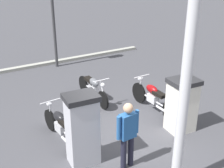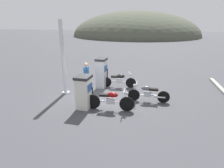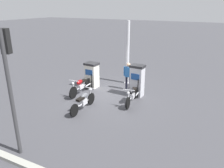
# 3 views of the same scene
# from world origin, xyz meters

# --- Properties ---
(ground_plane) EXTENTS (120.00, 120.00, 0.00)m
(ground_plane) POSITION_xyz_m (0.00, 0.00, 0.00)
(ground_plane) COLOR #424247
(fuel_pump_near) EXTENTS (0.70, 0.78, 1.50)m
(fuel_pump_near) POSITION_xyz_m (-0.53, -1.43, 0.76)
(fuel_pump_near) COLOR silver
(fuel_pump_near) RESTS_ON ground
(fuel_pump_far) EXTENTS (0.63, 0.75, 1.72)m
(fuel_pump_far) POSITION_xyz_m (-0.53, 1.43, 0.87)
(fuel_pump_far) COLOR silver
(fuel_pump_far) RESTS_ON ground
(motorcycle_near_pump) EXTENTS (2.17, 0.56, 0.97)m
(motorcycle_near_pump) POSITION_xyz_m (0.67, -1.39, 0.48)
(motorcycle_near_pump) COLOR black
(motorcycle_near_pump) RESTS_ON ground
(motorcycle_far_pump) EXTENTS (2.02, 0.56, 0.93)m
(motorcycle_far_pump) POSITION_xyz_m (0.48, 1.59, 0.44)
(motorcycle_far_pump) COLOR black
(motorcycle_far_pump) RESTS_ON ground
(motorcycle_extra) EXTENTS (2.00, 0.56, 0.93)m
(motorcycle_extra) POSITION_xyz_m (2.22, -0.12, 0.45)
(motorcycle_extra) COLOR black
(motorcycle_extra) RESTS_ON ground
(attendant_person) EXTENTS (0.23, 0.58, 1.60)m
(attendant_person) POSITION_xyz_m (-1.16, 0.64, 0.91)
(attendant_person) COLOR #1E1E2D
(attendant_person) RESTS_ON ground
(canopy_support_pole) EXTENTS (0.40, 0.40, 3.82)m
(canopy_support_pole) POSITION_xyz_m (-2.19, 0.10, 1.83)
(canopy_support_pole) COLOR silver
(canopy_support_pole) RESTS_ON ground
(distant_hill_main) EXTENTS (24.74, 20.08, 9.74)m
(distant_hill_main) POSITION_xyz_m (-4.26, 38.47, 0.00)
(distant_hill_main) COLOR #4C5142
(distant_hill_main) RESTS_ON ground
(distant_hill_secondary) EXTENTS (30.10, 27.68, 11.66)m
(distant_hill_secondary) POSITION_xyz_m (-2.70, 39.32, 0.00)
(distant_hill_secondary) COLOR #4C5142
(distant_hill_secondary) RESTS_ON ground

